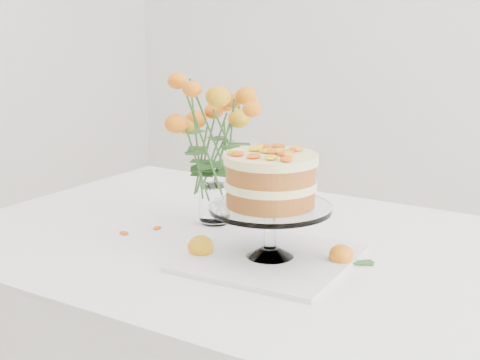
# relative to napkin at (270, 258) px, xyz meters

# --- Properties ---
(table) EXTENTS (1.43, 0.93, 0.76)m
(table) POSITION_rel_napkin_xyz_m (-0.07, 0.09, -0.09)
(table) COLOR tan
(table) RESTS_ON ground
(napkin) EXTENTS (0.33, 0.33, 0.01)m
(napkin) POSITION_rel_napkin_xyz_m (0.00, 0.00, 0.00)
(napkin) COLOR white
(napkin) RESTS_ON table
(cake_stand) EXTENTS (0.25, 0.25, 0.22)m
(cake_stand) POSITION_rel_napkin_xyz_m (0.00, -0.00, 0.15)
(cake_stand) COLOR white
(cake_stand) RESTS_ON napkin
(rose_vase) EXTENTS (0.30, 0.30, 0.38)m
(rose_vase) POSITION_rel_napkin_xyz_m (-0.24, 0.15, 0.22)
(rose_vase) COLOR white
(rose_vase) RESTS_ON table
(loose_rose_near) EXTENTS (0.10, 0.05, 0.05)m
(loose_rose_near) POSITION_rel_napkin_xyz_m (-0.13, -0.06, 0.02)
(loose_rose_near) COLOR gold
(loose_rose_near) RESTS_ON table
(loose_rose_far) EXTENTS (0.08, 0.05, 0.04)m
(loose_rose_far) POSITION_rel_napkin_xyz_m (0.13, 0.06, 0.02)
(loose_rose_far) COLOR #D25E0A
(loose_rose_far) RESTS_ON table
(stray_petal_a) EXTENTS (0.03, 0.02, 0.00)m
(stray_petal_a) POSITION_rel_napkin_xyz_m (-0.19, -0.01, -0.00)
(stray_petal_a) COLOR yellow
(stray_petal_a) RESTS_ON table
(stray_petal_b) EXTENTS (0.03, 0.02, 0.00)m
(stray_petal_b) POSITION_rel_napkin_xyz_m (-0.09, -0.05, -0.00)
(stray_petal_b) COLOR yellow
(stray_petal_b) RESTS_ON table
(stray_petal_c) EXTENTS (0.03, 0.02, 0.00)m
(stray_petal_c) POSITION_rel_napkin_xyz_m (-0.05, -0.09, -0.00)
(stray_petal_c) COLOR yellow
(stray_petal_c) RESTS_ON table
(stray_petal_d) EXTENTS (0.03, 0.02, 0.00)m
(stray_petal_d) POSITION_rel_napkin_xyz_m (-0.33, 0.04, -0.00)
(stray_petal_d) COLOR yellow
(stray_petal_d) RESTS_ON table
(stray_petal_e) EXTENTS (0.03, 0.02, 0.00)m
(stray_petal_e) POSITION_rel_napkin_xyz_m (-0.37, -0.03, -0.00)
(stray_petal_e) COLOR yellow
(stray_petal_e) RESTS_ON table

